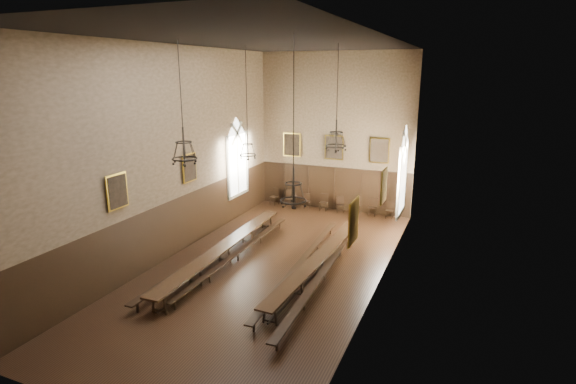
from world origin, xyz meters
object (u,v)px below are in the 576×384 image
Objects in this scene: chair_2 at (307,204)px; chandelier_front_left at (184,151)px; table_left at (225,253)px; chair_4 at (340,208)px; chandelier_back_right at (336,140)px; chair_3 at (324,205)px; bench_left_outer at (212,254)px; chair_5 at (356,209)px; chair_0 at (274,200)px; chair_7 at (389,213)px; chandelier_back_left at (248,147)px; chandelier_front_right at (293,190)px; chair_1 at (290,201)px; table_right at (318,265)px; bench_left_inner at (238,255)px; bench_right_outer at (325,272)px; bench_right_inner at (301,265)px; chair_6 at (372,210)px.

chair_2 is 11.81m from chandelier_front_left.
table_left is 9.08m from chair_4.
chandelier_front_left is (-4.26, -4.92, -0.01)m from chandelier_back_right.
table_left is 8.87m from chair_3.
chair_3 reaches higher than chair_4.
bench_left_outer is at bearing -116.41° from chair_2.
chandelier_front_left is at bearing -101.33° from chair_5.
chandelier_back_right reaches higher than chair_0.
chair_7 is (7.00, 0.04, -0.02)m from chair_0.
chair_0 is 11.74m from chandelier_front_left.
chair_3 reaches higher than chair_5.
chair_3 is 0.20× the size of chandelier_back_left.
chandelier_back_left reaches higher than chair_4.
chandelier_back_left reaches higher than chair_3.
chandelier_front_right is (4.25, -2.73, 3.90)m from table_left.
chandelier_back_right reaches higher than chair_4.
chandelier_back_left reaches higher than chair_7.
chair_1 is 1.08× the size of chair_7.
bench_left_outer is 10.34× the size of chair_0.
table_right is 9.57× the size of chair_3.
bench_left_outer is 10.74× the size of chair_5.
bench_left_outer is 2.38× the size of chandelier_back_right.
bench_right_outer is (4.00, -0.27, 0.03)m from bench_left_inner.
bench_right_outer is at bearing -28.54° from chandelier_back_left.
bench_right_outer is at bearing 85.49° from chandelier_front_right.
chair_3 is at bearing -171.55° from chair_5.
chair_3 is (-1.81, 8.37, 0.00)m from bench_right_inner.
chandelier_front_right is (4.85, -11.41, 3.99)m from chair_1.
chair_2 is 0.93× the size of chair_4.
bench_left_inner is at bearing -95.32° from chair_1.
chair_1 reaches higher than bench_left_inner.
chandelier_front_left is (-0.35, -1.95, 4.69)m from table_left.
table_left is at bearing -117.56° from chair_6.
bench_right_inner is 2.06× the size of chandelier_back_left.
chair_6 is 1.07× the size of chair_7.
bench_left_outer is (-0.61, -0.04, -0.10)m from table_left.
bench_right_inner is 8.52m from chair_6.
chandelier_front_right is at bearing -50.27° from chandelier_back_left.
table_left is 1.00× the size of bench_right_inner.
chandelier_front_left is at bearing -102.96° from chair_3.
chandelier_back_right is at bearing 33.68° from bench_left_outer.
chandelier_back_left is (-4.15, 2.08, 4.23)m from table_right.
chair_5 is 12.33m from chandelier_front_left.
table_left is 10.52× the size of chair_5.
bench_right_inner is at bearing 163.33° from bench_right_outer.
chandelier_front_right is at bearing -28.91° from bench_left_outer.
chair_3 is at bearing 106.79° from table_right.
chair_2 is at bearing 179.46° from chair_6.
chair_2 is at bearing 84.65° from chandelier_back_left.
chair_2 is 8.30m from chandelier_back_right.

